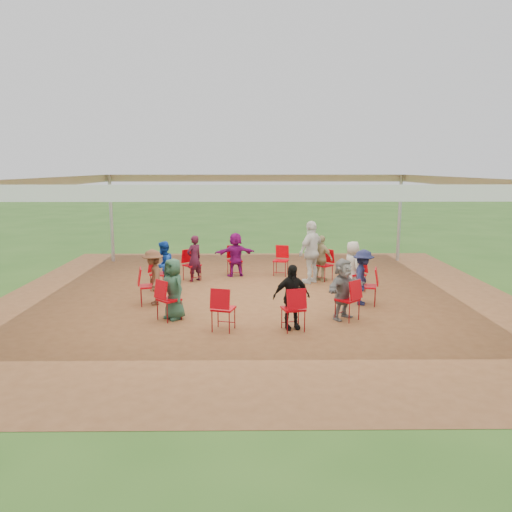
{
  "coord_description": "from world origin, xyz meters",
  "views": [
    {
      "loc": [
        -0.19,
        -12.24,
        3.24
      ],
      "look_at": [
        -0.05,
        0.3,
        1.01
      ],
      "focal_mm": 35.0,
      "sensor_mm": 36.0,
      "label": 1
    }
  ],
  "objects_px": {
    "chair_11": "(347,300)",
    "person_seated_9": "(343,289)",
    "chair_2": "(324,265)",
    "chair_7": "(149,286)",
    "chair_8": "(169,300)",
    "person_seated_4": "(194,258)",
    "person_seated_0": "(363,277)",
    "chair_1": "(356,274)",
    "chair_3": "(281,261)",
    "person_seated_8": "(291,297)",
    "chair_6": "(160,274)",
    "standing_person": "(312,252)",
    "person_seated_1": "(352,266)",
    "person_seated_5": "(164,266)",
    "chair_5": "(192,265)",
    "cable_coil": "(297,288)",
    "person_seated_2": "(321,258)",
    "person_seated_6": "(153,277)",
    "laptop": "(356,279)",
    "chair_10": "(293,309)",
    "chair_0": "(368,287)",
    "chair_4": "(235,261)",
    "chair_9": "(223,309)",
    "person_seated_3": "(236,254)",
    "person_seated_7": "(173,289)"
  },
  "relations": [
    {
      "from": "chair_11",
      "to": "person_seated_9",
      "type": "distance_m",
      "value": 0.25
    },
    {
      "from": "chair_2",
      "to": "chair_7",
      "type": "height_order",
      "value": "same"
    },
    {
      "from": "chair_8",
      "to": "person_seated_4",
      "type": "height_order",
      "value": "person_seated_4"
    },
    {
      "from": "person_seated_0",
      "to": "chair_11",
      "type": "bearing_deg",
      "value": 169.85
    },
    {
      "from": "chair_1",
      "to": "chair_3",
      "type": "height_order",
      "value": "same"
    },
    {
      "from": "person_seated_8",
      "to": "person_seated_0",
      "type": "bearing_deg",
      "value": 30.0
    },
    {
      "from": "chair_6",
      "to": "standing_person",
      "type": "xyz_separation_m",
      "value": [
        4.14,
        0.84,
        0.44
      ]
    },
    {
      "from": "chair_1",
      "to": "chair_2",
      "type": "xyz_separation_m",
      "value": [
        -0.68,
        1.22,
        0.0
      ]
    },
    {
      "from": "person_seated_1",
      "to": "person_seated_5",
      "type": "height_order",
      "value": "same"
    },
    {
      "from": "person_seated_9",
      "to": "standing_person",
      "type": "height_order",
      "value": "standing_person"
    },
    {
      "from": "chair_5",
      "to": "cable_coil",
      "type": "bearing_deg",
      "value": 115.16
    },
    {
      "from": "person_seated_2",
      "to": "person_seated_6",
      "type": "bearing_deg",
      "value": 75.0
    },
    {
      "from": "chair_11",
      "to": "laptop",
      "type": "height_order",
      "value": "chair_11"
    },
    {
      "from": "chair_10",
      "to": "laptop",
      "type": "bearing_deg",
      "value": 35.46
    },
    {
      "from": "chair_10",
      "to": "person_seated_8",
      "type": "distance_m",
      "value": 0.25
    },
    {
      "from": "chair_0",
      "to": "chair_8",
      "type": "height_order",
      "value": "same"
    },
    {
      "from": "chair_1",
      "to": "person_seated_1",
      "type": "xyz_separation_m",
      "value": [
        -0.12,
        -0.03,
        0.22
      ]
    },
    {
      "from": "chair_4",
      "to": "person_seated_9",
      "type": "xyz_separation_m",
      "value": [
        2.47,
        -4.46,
        0.22
      ]
    },
    {
      "from": "chair_5",
      "to": "person_seated_1",
      "type": "xyz_separation_m",
      "value": [
        4.39,
        -1.3,
        0.22
      ]
    },
    {
      "from": "person_seated_9",
      "to": "person_seated_5",
      "type": "bearing_deg",
      "value": 105.0
    },
    {
      "from": "person_seated_8",
      "to": "laptop",
      "type": "bearing_deg",
      "value": 33.23
    },
    {
      "from": "chair_9",
      "to": "standing_person",
      "type": "height_order",
      "value": "standing_person"
    },
    {
      "from": "chair_2",
      "to": "laptop",
      "type": "relative_size",
      "value": 2.42
    },
    {
      "from": "chair_1",
      "to": "person_seated_8",
      "type": "relative_size",
      "value": 0.68
    },
    {
      "from": "person_seated_2",
      "to": "person_seated_8",
      "type": "distance_m",
      "value": 4.47
    },
    {
      "from": "chair_10",
      "to": "person_seated_3",
      "type": "xyz_separation_m",
      "value": [
        -1.3,
        5.12,
        0.22
      ]
    },
    {
      "from": "chair_3",
      "to": "person_seated_7",
      "type": "relative_size",
      "value": 0.68
    },
    {
      "from": "chair_7",
      "to": "person_seated_9",
      "type": "height_order",
      "value": "person_seated_9"
    },
    {
      "from": "chair_5",
      "to": "chair_11",
      "type": "bearing_deg",
      "value": 90.0
    },
    {
      "from": "chair_10",
      "to": "person_seated_0",
      "type": "distance_m",
      "value": 2.65
    },
    {
      "from": "chair_1",
      "to": "chair_7",
      "type": "xyz_separation_m",
      "value": [
        -5.23,
        -1.33,
        0.0
      ]
    },
    {
      "from": "chair_2",
      "to": "person_seated_4",
      "type": "bearing_deg",
      "value": 46.3
    },
    {
      "from": "person_seated_0",
      "to": "person_seated_5",
      "type": "distance_m",
      "value": 5.16
    },
    {
      "from": "person_seated_3",
      "to": "person_seated_4",
      "type": "distance_m",
      "value": 1.34
    },
    {
      "from": "person_seated_7",
      "to": "person_seated_8",
      "type": "height_order",
      "value": "same"
    },
    {
      "from": "chair_11",
      "to": "person_seated_2",
      "type": "distance_m",
      "value": 3.74
    },
    {
      "from": "person_seated_1",
      "to": "person_seated_2",
      "type": "distance_m",
      "value": 1.34
    },
    {
      "from": "chair_4",
      "to": "person_seated_7",
      "type": "distance_m",
      "value": 4.58
    },
    {
      "from": "chair_9",
      "to": "cable_coil",
      "type": "relative_size",
      "value": 2.27
    },
    {
      "from": "chair_11",
      "to": "person_seated_1",
      "type": "xyz_separation_m",
      "value": [
        0.62,
        2.57,
        0.22
      ]
    },
    {
      "from": "chair_8",
      "to": "person_seated_0",
      "type": "relative_size",
      "value": 0.68
    },
    {
      "from": "chair_0",
      "to": "person_seated_9",
      "type": "relative_size",
      "value": 0.68
    },
    {
      "from": "chair_2",
      "to": "person_seated_8",
      "type": "height_order",
      "value": "person_seated_8"
    },
    {
      "from": "cable_coil",
      "to": "chair_4",
      "type": "bearing_deg",
      "value": 134.02
    },
    {
      "from": "chair_8",
      "to": "chair_11",
      "type": "height_order",
      "value": "same"
    },
    {
      "from": "chair_8",
      "to": "person_seated_1",
      "type": "xyz_separation_m",
      "value": [
        4.43,
        2.52,
        0.22
      ]
    },
    {
      "from": "chair_7",
      "to": "laptop",
      "type": "height_order",
      "value": "chair_7"
    },
    {
      "from": "chair_6",
      "to": "standing_person",
      "type": "height_order",
      "value": "standing_person"
    },
    {
      "from": "chair_6",
      "to": "person_seated_1",
      "type": "xyz_separation_m",
      "value": [
        5.1,
        -0.1,
        0.22
      ]
    },
    {
      "from": "standing_person",
      "to": "chair_10",
      "type": "bearing_deg",
      "value": 33.3
    }
  ]
}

